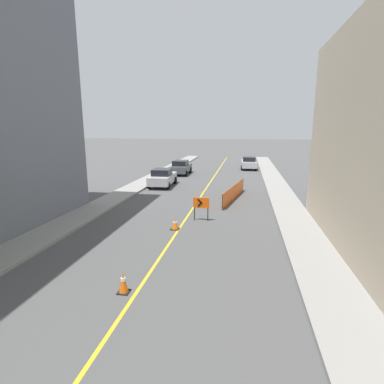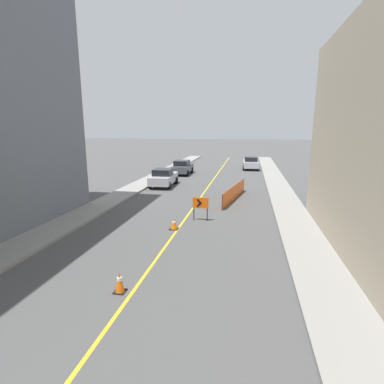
{
  "view_description": "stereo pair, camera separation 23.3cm",
  "coord_description": "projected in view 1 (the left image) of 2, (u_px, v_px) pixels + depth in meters",
  "views": [
    {
      "loc": [
        3.28,
        6.04,
        5.16
      ],
      "look_at": [
        -0.13,
        25.16,
        1.0
      ],
      "focal_mm": 28.0,
      "sensor_mm": 36.0,
      "label": 1
    },
    {
      "loc": [
        3.51,
        6.09,
        5.16
      ],
      "look_at": [
        -0.13,
        25.16,
        1.0
      ],
      "focal_mm": 28.0,
      "sensor_mm": 36.0,
      "label": 2
    }
  ],
  "objects": [
    {
      "name": "safety_mesh_fence",
      "position": [
        234.0,
        192.0,
        22.05
      ],
      "size": [
        1.27,
        6.54,
        1.06
      ],
      "rotation": [
        0.0,
        0.0,
        1.38
      ],
      "color": "#EF560C",
      "rests_on": "ground_plane"
    },
    {
      "name": "lane_stripe",
      "position": [
        204.0,
        191.0,
        24.89
      ],
      "size": [
        0.12,
        60.38,
        0.01
      ],
      "color": "gold",
      "rests_on": "ground_plane"
    },
    {
      "name": "traffic_cone_fourth",
      "position": [
        175.0,
        224.0,
        15.53
      ],
      "size": [
        0.46,
        0.46,
        0.58
      ],
      "color": "black",
      "rests_on": "ground_plane"
    },
    {
      "name": "arrow_barricade_primary",
      "position": [
        201.0,
        204.0,
        16.86
      ],
      "size": [
        0.9,
        0.11,
        1.34
      ],
      "rotation": [
        0.0,
        0.0,
        -0.05
      ],
      "color": "#EF560C",
      "rests_on": "ground_plane"
    },
    {
      "name": "parked_car_curb_near",
      "position": [
        163.0,
        177.0,
        26.98
      ],
      "size": [
        1.98,
        4.37,
        1.59
      ],
      "rotation": [
        0.0,
        0.0,
        0.04
      ],
      "color": "#B7B7BC",
      "rests_on": "ground_plane"
    },
    {
      "name": "sidewalk_right",
      "position": [
        281.0,
        193.0,
        23.82
      ],
      "size": [
        2.04,
        60.38,
        0.15
      ],
      "color": "gray",
      "rests_on": "ground_plane"
    },
    {
      "name": "traffic_cone_third",
      "position": [
        123.0,
        282.0,
        9.52
      ],
      "size": [
        0.38,
        0.38,
        0.71
      ],
      "color": "black",
      "rests_on": "ground_plane"
    },
    {
      "name": "parked_car_curb_far",
      "position": [
        249.0,
        163.0,
        38.24
      ],
      "size": [
        1.95,
        4.36,
        1.59
      ],
      "rotation": [
        0.0,
        0.0,
        0.03
      ],
      "color": "#B7B7BC",
      "rests_on": "ground_plane"
    },
    {
      "name": "parked_car_curb_mid",
      "position": [
        181.0,
        167.0,
        33.95
      ],
      "size": [
        1.93,
        4.3,
        1.59
      ],
      "rotation": [
        0.0,
        0.0,
        0.0
      ],
      "color": "#474C51",
      "rests_on": "ground_plane"
    },
    {
      "name": "sidewalk_left",
      "position": [
        134.0,
        188.0,
        25.93
      ],
      "size": [
        2.04,
        60.38,
        0.15
      ],
      "color": "gray",
      "rests_on": "ground_plane"
    }
  ]
}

